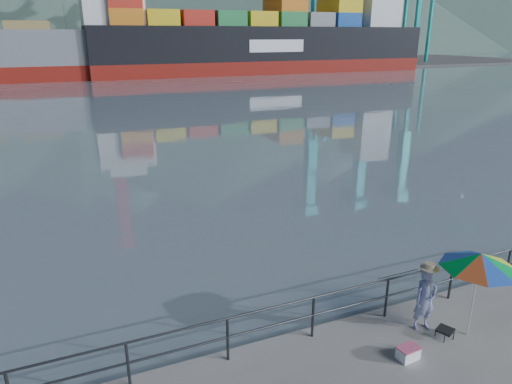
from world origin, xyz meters
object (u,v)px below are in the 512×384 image
bulk_carrier (3,51)px  container_ship (273,37)px  cooler_bag (408,354)px  fisherman (425,299)px  beach_umbrella (480,261)px

bulk_carrier → container_ship: (43.32, -0.77, 1.77)m
cooler_bag → container_ship: (30.21, 71.99, 5.70)m
container_ship → fisherman: bearing=-112.3°
bulk_carrier → container_ship: 43.36m
cooler_bag → beach_umbrella: bearing=-0.7°
container_ship → bulk_carrier: bearing=179.0°
beach_umbrella → bulk_carrier: bulk_carrier is taller
fisherman → bulk_carrier: 73.48m
fisherman → beach_umbrella: beach_umbrella is taller
fisherman → bulk_carrier: bulk_carrier is taller
fisherman → cooler_bag: size_ratio=3.49×
fisherman → container_ship: 77.18m
fisherman → beach_umbrella: (0.79, -0.60, 1.10)m
fisherman → container_ship: size_ratio=0.03×
fisherman → bulk_carrier: bearing=106.4°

